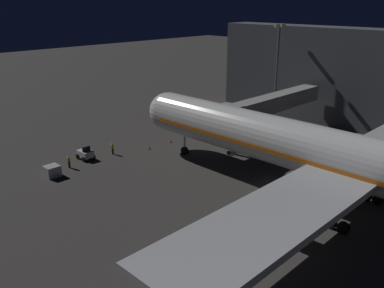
# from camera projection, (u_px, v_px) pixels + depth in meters

# --- Properties ---
(ground_plane) EXTENTS (320.00, 320.00, 0.00)m
(ground_plane) POSITION_uv_depth(u_px,v_px,m) (285.00, 190.00, 49.22)
(ground_plane) COLOR #383533
(airliner_at_gate) EXTENTS (53.54, 64.33, 17.80)m
(airliner_at_gate) POSITION_uv_depth(u_px,v_px,m) (360.00, 164.00, 41.76)
(airliner_at_gate) COLOR silver
(airliner_at_gate) RESTS_ON ground_plane
(jet_bridge) EXTENTS (24.85, 3.40, 7.45)m
(jet_bridge) POSITION_uv_depth(u_px,v_px,m) (266.00, 105.00, 64.40)
(jet_bridge) COLOR #9E9E99
(jet_bridge) RESTS_ON ground_plane
(apron_floodlight_mast) EXTENTS (2.90, 0.50, 17.48)m
(apron_floodlight_mast) POSITION_uv_depth(u_px,v_px,m) (277.00, 65.00, 75.55)
(apron_floodlight_mast) COLOR #59595E
(apron_floodlight_mast) RESTS_ON ground_plane
(baggage_tug_lead) EXTENTS (1.86, 2.30, 1.95)m
(baggage_tug_lead) POSITION_uv_depth(u_px,v_px,m) (86.00, 154.00, 58.71)
(baggage_tug_lead) COLOR silver
(baggage_tug_lead) RESTS_ON ground_plane
(baggage_container_near_belt) EXTENTS (1.79, 1.69, 1.45)m
(baggage_container_near_belt) POSITION_uv_depth(u_px,v_px,m) (52.00, 171.00, 52.95)
(baggage_container_near_belt) COLOR #B7BABF
(baggage_container_near_belt) RESTS_ON ground_plane
(ground_crew_near_nose_gear) EXTENTS (0.40, 0.40, 1.79)m
(ground_crew_near_nose_gear) POSITION_uv_depth(u_px,v_px,m) (69.00, 161.00, 55.52)
(ground_crew_near_nose_gear) COLOR black
(ground_crew_near_nose_gear) RESTS_ON ground_plane
(ground_crew_marshaller_fwd) EXTENTS (0.40, 0.40, 1.74)m
(ground_crew_marshaller_fwd) POSITION_uv_depth(u_px,v_px,m) (113.00, 148.00, 60.45)
(ground_crew_marshaller_fwd) COLOR black
(ground_crew_marshaller_fwd) RESTS_ON ground_plane
(traffic_cone_nose_port) EXTENTS (0.36, 0.36, 0.55)m
(traffic_cone_nose_port) POSITION_uv_depth(u_px,v_px,m) (170.00, 141.00, 65.67)
(traffic_cone_nose_port) COLOR orange
(traffic_cone_nose_port) RESTS_ON ground_plane
(traffic_cone_nose_starboard) EXTENTS (0.36, 0.36, 0.55)m
(traffic_cone_nose_starboard) POSITION_uv_depth(u_px,v_px,m) (149.00, 147.00, 62.73)
(traffic_cone_nose_starboard) COLOR orange
(traffic_cone_nose_starboard) RESTS_ON ground_plane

